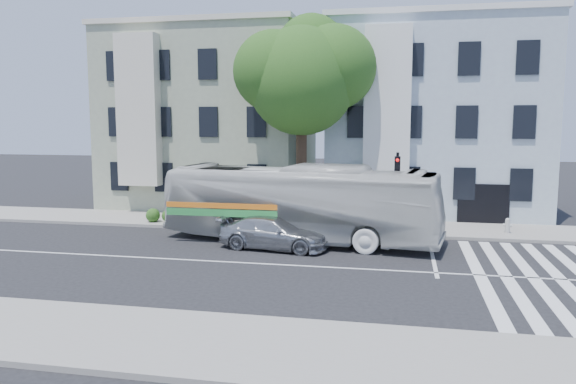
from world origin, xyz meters
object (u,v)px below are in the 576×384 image
(bus, at_px, (300,204))
(traffic_signal, at_px, (397,183))
(sedan, at_px, (274,233))
(fire_hydrant, at_px, (508,225))

(bus, distance_m, traffic_signal, 4.67)
(sedan, bearing_deg, bus, -19.76)
(sedan, xyz_separation_m, traffic_signal, (5.11, 3.34, 1.90))
(sedan, height_order, fire_hydrant, sedan)
(traffic_signal, xyz_separation_m, fire_hydrant, (5.22, 1.52, -2.07))
(bus, distance_m, sedan, 2.12)
(sedan, xyz_separation_m, fire_hydrant, (10.34, 4.86, -0.17))
(fire_hydrant, bearing_deg, traffic_signal, -163.80)
(traffic_signal, relative_size, fire_hydrant, 5.58)
(traffic_signal, bearing_deg, fire_hydrant, 15.96)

